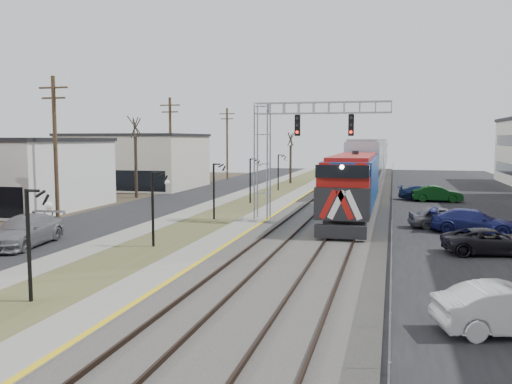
% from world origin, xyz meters
% --- Properties ---
extents(street_west, '(7.00, 120.00, 0.04)m').
position_xyz_m(street_west, '(-11.50, 35.00, 0.02)').
color(street_west, black).
rests_on(street_west, ground).
extents(sidewalk, '(2.00, 120.00, 0.08)m').
position_xyz_m(sidewalk, '(-7.00, 35.00, 0.04)').
color(sidewalk, gray).
rests_on(sidewalk, ground).
extents(grass_median, '(4.00, 120.00, 0.06)m').
position_xyz_m(grass_median, '(-4.00, 35.00, 0.03)').
color(grass_median, '#4C532C').
rests_on(grass_median, ground).
extents(platform, '(2.00, 120.00, 0.24)m').
position_xyz_m(platform, '(-1.00, 35.00, 0.12)').
color(platform, gray).
rests_on(platform, ground).
extents(ballast_bed, '(8.00, 120.00, 0.20)m').
position_xyz_m(ballast_bed, '(4.00, 35.00, 0.10)').
color(ballast_bed, '#595651').
rests_on(ballast_bed, ground).
extents(parking_lot, '(16.00, 120.00, 0.04)m').
position_xyz_m(parking_lot, '(16.00, 35.00, 0.02)').
color(parking_lot, black).
rests_on(parking_lot, ground).
extents(platform_edge, '(0.24, 120.00, 0.01)m').
position_xyz_m(platform_edge, '(-0.12, 35.00, 0.24)').
color(platform_edge, gold).
rests_on(platform_edge, platform).
extents(track_near, '(1.58, 120.00, 0.15)m').
position_xyz_m(track_near, '(2.00, 35.00, 0.28)').
color(track_near, '#2D2119').
rests_on(track_near, ballast_bed).
extents(track_far, '(1.58, 120.00, 0.15)m').
position_xyz_m(track_far, '(5.50, 35.00, 0.28)').
color(track_far, '#2D2119').
rests_on(track_far, ballast_bed).
extents(train, '(3.00, 85.85, 5.33)m').
position_xyz_m(train, '(5.50, 65.64, 2.92)').
color(train, '#123F96').
rests_on(train, ground).
extents(signal_gantry, '(9.00, 1.07, 8.15)m').
position_xyz_m(signal_gantry, '(1.22, 27.99, 5.59)').
color(signal_gantry, gray).
rests_on(signal_gantry, ground).
extents(lampposts, '(0.14, 62.14, 4.00)m').
position_xyz_m(lampposts, '(-4.00, 18.29, 2.00)').
color(lampposts, black).
rests_on(lampposts, ground).
extents(utility_poles, '(0.28, 80.28, 10.00)m').
position_xyz_m(utility_poles, '(-14.50, 25.00, 5.00)').
color(utility_poles, '#4C3823').
rests_on(utility_poles, ground).
extents(fence, '(0.04, 120.00, 1.60)m').
position_xyz_m(fence, '(8.20, 35.00, 0.80)').
color(fence, gray).
rests_on(fence, ground).
extents(bare_trees, '(12.30, 42.30, 5.95)m').
position_xyz_m(bare_trees, '(-12.66, 38.91, 2.70)').
color(bare_trees, '#382D23').
rests_on(bare_trees, ground).
extents(car_lot_b, '(4.67, 2.66, 1.46)m').
position_xyz_m(car_lot_b, '(11.64, 8.72, 0.73)').
color(car_lot_b, silver).
rests_on(car_lot_b, ground).
extents(car_lot_c, '(4.89, 2.92, 1.27)m').
position_xyz_m(car_lot_c, '(12.93, 20.36, 0.64)').
color(car_lot_c, black).
rests_on(car_lot_c, ground).
extents(car_lot_d, '(5.28, 2.83, 1.46)m').
position_xyz_m(car_lot_d, '(12.98, 26.44, 0.73)').
color(car_lot_d, navy).
rests_on(car_lot_d, ground).
extents(car_lot_e, '(4.32, 2.36, 1.39)m').
position_xyz_m(car_lot_e, '(11.27, 28.02, 0.70)').
color(car_lot_e, slate).
rests_on(car_lot_e, ground).
extents(car_lot_f, '(4.45, 1.75, 1.44)m').
position_xyz_m(car_lot_f, '(12.13, 43.25, 0.72)').
color(car_lot_f, '#0C3D13').
rests_on(car_lot_f, ground).
extents(car_street_b, '(2.87, 5.75, 1.60)m').
position_xyz_m(car_street_b, '(-10.75, 16.58, 0.80)').
color(car_street_b, slate).
rests_on(car_street_b, ground).
extents(car_lot_g, '(4.84, 2.53, 1.34)m').
position_xyz_m(car_lot_g, '(11.02, 44.11, 0.67)').
color(car_lot_g, navy).
rests_on(car_lot_g, ground).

